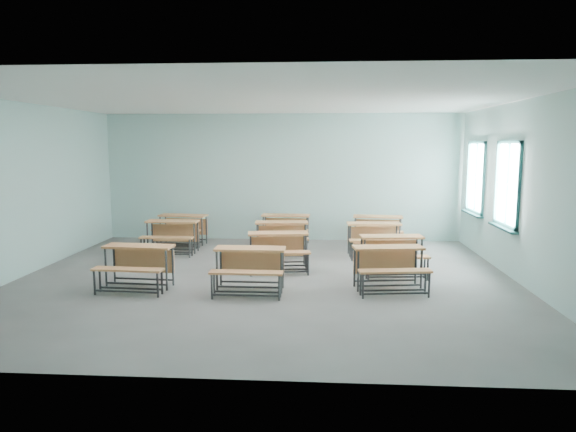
% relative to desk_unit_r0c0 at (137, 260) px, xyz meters
% --- Properties ---
extents(room, '(9.04, 8.04, 3.24)m').
position_rel_desk_unit_r0c0_xyz_m(room, '(2.17, 0.76, 1.11)').
color(room, slate).
rests_on(room, ground).
extents(desk_unit_r0c0, '(1.21, 0.85, 0.73)m').
position_rel_desk_unit_r0c0_xyz_m(desk_unit_r0c0, '(0.00, 0.00, 0.00)').
color(desk_unit_r0c0, '#C77C47').
rests_on(desk_unit_r0c0, ground).
extents(desk_unit_r0c1, '(1.17, 0.79, 0.73)m').
position_rel_desk_unit_r0c0_xyz_m(desk_unit_r0c1, '(1.93, -0.07, 0.00)').
color(desk_unit_r0c1, '#C77C47').
rests_on(desk_unit_r0c1, ground).
extents(desk_unit_r0c2, '(1.26, 0.93, 0.73)m').
position_rel_desk_unit_r0c0_xyz_m(desk_unit_r0c2, '(4.24, 0.18, 0.00)').
color(desk_unit_r0c2, '#C77C47').
rests_on(desk_unit_r0c2, ground).
extents(desk_unit_r1c1, '(1.26, 0.94, 0.73)m').
position_rel_desk_unit_r0c0_xyz_m(desk_unit_r1c1, '(2.28, 1.45, 0.00)').
color(desk_unit_r1c1, '#C77C47').
rests_on(desk_unit_r1c1, ground).
extents(desk_unit_r1c2, '(1.24, 0.90, 0.73)m').
position_rel_desk_unit_r0c0_xyz_m(desk_unit_r1c2, '(4.44, 1.22, 0.00)').
color(desk_unit_r1c2, '#C77C47').
rests_on(desk_unit_r1c2, ground).
extents(desk_unit_r2c0, '(1.17, 0.79, 0.73)m').
position_rel_desk_unit_r0c0_xyz_m(desk_unit_r2c0, '(-0.26, 2.87, 0.00)').
color(desk_unit_r2c0, '#C77C47').
rests_on(desk_unit_r2c0, ground).
extents(desk_unit_r2c1, '(1.22, 0.87, 0.73)m').
position_rel_desk_unit_r0c0_xyz_m(desk_unit_r2c1, '(2.23, 2.86, 0.00)').
color(desk_unit_r2c1, '#C77C47').
rests_on(desk_unit_r2c1, ground).
extents(desk_unit_r2c2, '(1.21, 0.85, 0.73)m').
position_rel_desk_unit_r0c0_xyz_m(desk_unit_r2c2, '(4.26, 2.82, 0.00)').
color(desk_unit_r2c2, '#C77C47').
rests_on(desk_unit_r2c2, ground).
extents(desk_unit_r3c0, '(1.25, 0.92, 0.73)m').
position_rel_desk_unit_r0c0_xyz_m(desk_unit_r3c0, '(-0.29, 3.83, 0.00)').
color(desk_unit_r3c0, '#C77C47').
rests_on(desk_unit_r3c0, ground).
extents(desk_unit_r3c1, '(1.20, 0.84, 0.73)m').
position_rel_desk_unit_r0c0_xyz_m(desk_unit_r3c1, '(2.23, 4.02, 0.00)').
color(desk_unit_r3c1, '#C77C47').
rests_on(desk_unit_r3c1, ground).
extents(desk_unit_r3c2, '(1.23, 0.88, 0.73)m').
position_rel_desk_unit_r0c0_xyz_m(desk_unit_r3c2, '(4.45, 3.95, 0.00)').
color(desk_unit_r3c2, '#C77C47').
rests_on(desk_unit_r3c2, ground).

